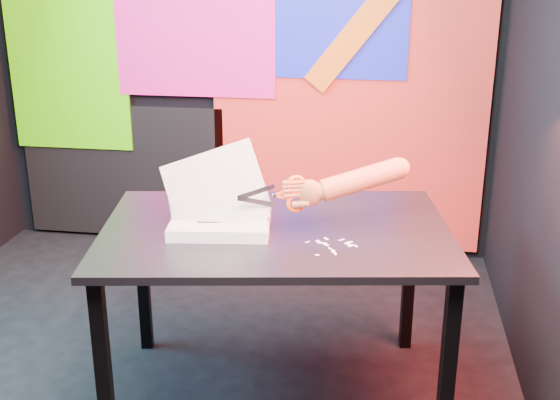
# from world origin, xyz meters

# --- Properties ---
(room) EXTENTS (3.01, 3.01, 2.71)m
(room) POSITION_xyz_m (0.00, 0.00, 1.35)
(room) COLOR black
(room) RESTS_ON ground
(backdrop) EXTENTS (2.88, 0.05, 2.08)m
(backdrop) POSITION_xyz_m (0.06, 1.46, 0.96)
(backdrop) COLOR red
(backdrop) RESTS_ON ground
(work_table) EXTENTS (1.45, 1.09, 0.75)m
(work_table) POSITION_xyz_m (0.48, -0.09, 0.67)
(work_table) COLOR black
(work_table) RESTS_ON ground
(printout_stack) EXTENTS (0.45, 0.32, 0.35)m
(printout_stack) POSITION_xyz_m (0.27, -0.14, 0.78)
(printout_stack) COLOR silver
(printout_stack) RESTS_ON work_table
(scissors) EXTENTS (0.25, 0.10, 0.15)m
(scissors) POSITION_xyz_m (0.54, -0.11, 0.90)
(scissors) COLOR #B8B8B8
(scissors) RESTS_ON printout_stack
(hand_forearm) EXTENTS (0.46, 0.21, 0.17)m
(hand_forearm) POSITION_xyz_m (0.76, -0.02, 0.93)
(hand_forearm) COLOR brown
(hand_forearm) RESTS_ON work_table
(paper_clippings) EXTENTS (0.19, 0.17, 0.00)m
(paper_clippings) POSITION_xyz_m (0.71, -0.23, 0.75)
(paper_clippings) COLOR silver
(paper_clippings) RESTS_ON work_table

